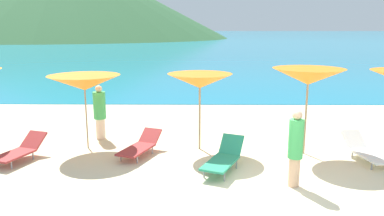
{
  "coord_description": "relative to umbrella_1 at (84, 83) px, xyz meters",
  "views": [
    {
      "loc": [
        -1.5,
        -7.14,
        3.31
      ],
      "look_at": [
        -1.63,
        2.81,
        1.2
      ],
      "focal_mm": 35.25,
      "sensor_mm": 36.0,
      "label": 1
    }
  ],
  "objects": [
    {
      "name": "lounge_chair_5",
      "position": [
        7.36,
        -0.96,
        -1.58
      ],
      "size": [
        0.83,
        1.7,
        0.61
      ],
      "rotation": [
        0.0,
        0.0,
        0.18
      ],
      "color": "white",
      "rests_on": "ground_plane"
    },
    {
      "name": "ground_plane",
      "position": [
        4.57,
        7.0,
        -2.0
      ],
      "size": [
        50.0,
        100.0,
        0.3
      ],
      "primitive_type": "cube",
      "color": "beige"
    },
    {
      "name": "beachgoer_0",
      "position": [
        5.14,
        -2.58,
        -0.97
      ],
      "size": [
        0.31,
        0.31,
        1.67
      ],
      "rotation": [
        0.0,
        0.0,
        1.44
      ],
      "color": "#DBAA84",
      "rests_on": "ground_plane"
    },
    {
      "name": "ocean_water",
      "position": [
        4.57,
        226.13,
        -1.84
      ],
      "size": [
        650.0,
        440.0,
        0.02
      ],
      "primitive_type": "cube",
      "color": "teal",
      "rests_on": "ground_plane"
    },
    {
      "name": "lounge_chair_0",
      "position": [
        -1.42,
        -1.06,
        -1.57
      ],
      "size": [
        1.02,
        1.6,
        0.6
      ],
      "rotation": [
        0.0,
        0.0,
        -0.32
      ],
      "color": "#A53333",
      "rests_on": "ground_plane"
    },
    {
      "name": "lounge_chair_1",
      "position": [
        1.58,
        -0.6,
        -1.59
      ],
      "size": [
        1.08,
        1.69,
        0.55
      ],
      "rotation": [
        0.0,
        0.0,
        -0.37
      ],
      "color": "#A53333",
      "rests_on": "ground_plane"
    },
    {
      "name": "lounge_chair_6",
      "position": [
        3.71,
        -1.68,
        -1.53
      ],
      "size": [
        1.16,
        1.69,
        0.7
      ],
      "rotation": [
        0.0,
        0.0,
        -0.41
      ],
      "color": "#268C66",
      "rests_on": "ground_plane"
    },
    {
      "name": "umbrella_2",
      "position": [
        3.15,
        -0.05,
        0.06
      ],
      "size": [
        1.76,
        1.76,
        2.12
      ],
      "color": "#9E7F59",
      "rests_on": "ground_plane"
    },
    {
      "name": "umbrella_1",
      "position": [
        0.0,
        0.0,
        0.0
      ],
      "size": [
        2.16,
        2.16,
        2.06
      ],
      "color": "#9E7F59",
      "rests_on": "ground_plane"
    },
    {
      "name": "beachgoer_2",
      "position": [
        0.14,
        0.92,
        -1.0
      ],
      "size": [
        0.37,
        0.37,
        1.64
      ],
      "rotation": [
        0.0,
        0.0,
        1.63
      ],
      "color": "beige",
      "rests_on": "ground_plane"
    },
    {
      "name": "umbrella_3",
      "position": [
        5.96,
        -0.41,
        0.23
      ],
      "size": [
        1.99,
        1.99,
        2.3
      ],
      "color": "#9E7F59",
      "rests_on": "ground_plane"
    }
  ]
}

